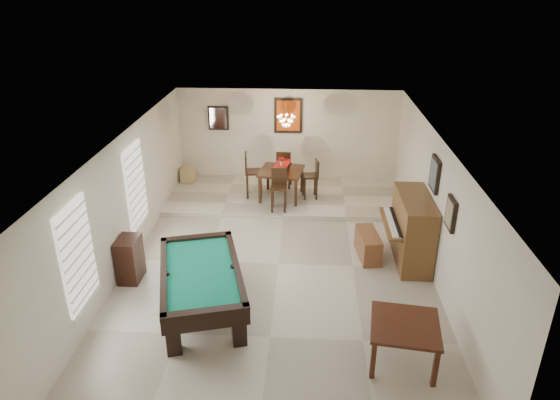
# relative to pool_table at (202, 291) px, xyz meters

# --- Properties ---
(ground_plane) EXTENTS (6.00, 9.00, 0.02)m
(ground_plane) POSITION_rel_pool_table_xyz_m (1.21, 1.61, -0.41)
(ground_plane) COLOR beige
(wall_back) EXTENTS (6.00, 0.04, 2.60)m
(wall_back) POSITION_rel_pool_table_xyz_m (1.21, 6.11, 0.90)
(wall_back) COLOR silver
(wall_back) RESTS_ON ground_plane
(wall_front) EXTENTS (6.00, 0.04, 2.60)m
(wall_front) POSITION_rel_pool_table_xyz_m (1.21, -2.89, 0.90)
(wall_front) COLOR silver
(wall_front) RESTS_ON ground_plane
(wall_left) EXTENTS (0.04, 9.00, 2.60)m
(wall_left) POSITION_rel_pool_table_xyz_m (-1.79, 1.61, 0.90)
(wall_left) COLOR silver
(wall_left) RESTS_ON ground_plane
(wall_right) EXTENTS (0.04, 9.00, 2.60)m
(wall_right) POSITION_rel_pool_table_xyz_m (4.21, 1.61, 0.90)
(wall_right) COLOR silver
(wall_right) RESTS_ON ground_plane
(ceiling) EXTENTS (6.00, 9.00, 0.04)m
(ceiling) POSITION_rel_pool_table_xyz_m (1.21, 1.61, 2.20)
(ceiling) COLOR white
(ceiling) RESTS_ON wall_back
(dining_step) EXTENTS (6.00, 2.50, 0.12)m
(dining_step) POSITION_rel_pool_table_xyz_m (1.21, 4.86, -0.34)
(dining_step) COLOR beige
(dining_step) RESTS_ON ground_plane
(window_left_front) EXTENTS (0.06, 1.00, 1.70)m
(window_left_front) POSITION_rel_pool_table_xyz_m (-1.76, -0.59, 1.00)
(window_left_front) COLOR white
(window_left_front) RESTS_ON wall_left
(window_left_rear) EXTENTS (0.06, 1.00, 1.70)m
(window_left_rear) POSITION_rel_pool_table_xyz_m (-1.76, 2.21, 1.00)
(window_left_rear) COLOR white
(window_left_rear) RESTS_ON wall_left
(pool_table) EXTENTS (1.91, 2.69, 0.81)m
(pool_table) POSITION_rel_pool_table_xyz_m (0.00, 0.00, 0.00)
(pool_table) COLOR black
(pool_table) RESTS_ON ground_plane
(square_table) EXTENTS (1.12, 1.12, 0.69)m
(square_table) POSITION_rel_pool_table_xyz_m (3.24, -1.06, -0.06)
(square_table) COLOR #37180D
(square_table) RESTS_ON ground_plane
(upright_piano) EXTENTS (0.93, 1.66, 1.38)m
(upright_piano) POSITION_rel_pool_table_xyz_m (3.73, 1.96, 0.29)
(upright_piano) COLOR brown
(upright_piano) RESTS_ON ground_plane
(piano_bench) EXTENTS (0.48, 0.99, 0.53)m
(piano_bench) POSITION_rel_pool_table_xyz_m (3.04, 2.02, -0.14)
(piano_bench) COLOR brown
(piano_bench) RESTS_ON ground_plane
(apothecary_chest) EXTENTS (0.39, 0.58, 0.87)m
(apothecary_chest) POSITION_rel_pool_table_xyz_m (-1.57, 0.92, 0.03)
(apothecary_chest) COLOR black
(apothecary_chest) RESTS_ON ground_plane
(dining_table) EXTENTS (1.19, 1.19, 0.87)m
(dining_table) POSITION_rel_pool_table_xyz_m (1.10, 4.67, 0.15)
(dining_table) COLOR black
(dining_table) RESTS_ON dining_step
(flower_vase) EXTENTS (0.13, 0.13, 0.22)m
(flower_vase) POSITION_rel_pool_table_xyz_m (1.10, 4.67, 0.69)
(flower_vase) COLOR #9F170D
(flower_vase) RESTS_ON dining_table
(dining_chair_south) EXTENTS (0.38, 0.38, 1.03)m
(dining_chair_south) POSITION_rel_pool_table_xyz_m (1.09, 3.90, 0.23)
(dining_chair_south) COLOR black
(dining_chair_south) RESTS_ON dining_step
(dining_chair_north) EXTENTS (0.42, 0.42, 1.03)m
(dining_chair_north) POSITION_rel_pool_table_xyz_m (1.15, 5.39, 0.23)
(dining_chair_north) COLOR black
(dining_chair_north) RESTS_ON dining_step
(dining_chair_west) EXTENTS (0.48, 0.48, 1.15)m
(dining_chair_west) POSITION_rel_pool_table_xyz_m (0.40, 4.71, 0.29)
(dining_chair_west) COLOR black
(dining_chair_west) RESTS_ON dining_step
(dining_chair_east) EXTENTS (0.42, 0.42, 1.01)m
(dining_chair_east) POSITION_rel_pool_table_xyz_m (1.83, 4.72, 0.22)
(dining_chair_east) COLOR black
(dining_chair_east) RESTS_ON dining_step
(corner_bench) EXTENTS (0.36, 0.45, 0.40)m
(corner_bench) POSITION_rel_pool_table_xyz_m (-1.53, 5.62, -0.09)
(corner_bench) COLOR tan
(corner_bench) RESTS_ON dining_step
(chandelier) EXTENTS (0.44, 0.44, 0.60)m
(chandelier) POSITION_rel_pool_table_xyz_m (1.21, 4.81, 1.80)
(chandelier) COLOR #FFE5B2
(chandelier) RESTS_ON ceiling
(back_painting) EXTENTS (0.75, 0.06, 0.95)m
(back_painting) POSITION_rel_pool_table_xyz_m (1.21, 6.07, 1.50)
(back_painting) COLOR #D84C14
(back_painting) RESTS_ON wall_back
(back_mirror) EXTENTS (0.55, 0.06, 0.65)m
(back_mirror) POSITION_rel_pool_table_xyz_m (-0.69, 6.07, 1.40)
(back_mirror) COLOR white
(back_mirror) RESTS_ON wall_back
(right_picture_upper) EXTENTS (0.06, 0.55, 0.65)m
(right_picture_upper) POSITION_rel_pool_table_xyz_m (4.17, 1.91, 1.50)
(right_picture_upper) COLOR slate
(right_picture_upper) RESTS_ON wall_right
(right_picture_lower) EXTENTS (0.06, 0.45, 0.55)m
(right_picture_lower) POSITION_rel_pool_table_xyz_m (4.17, 0.61, 1.30)
(right_picture_lower) COLOR gray
(right_picture_lower) RESTS_ON wall_right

